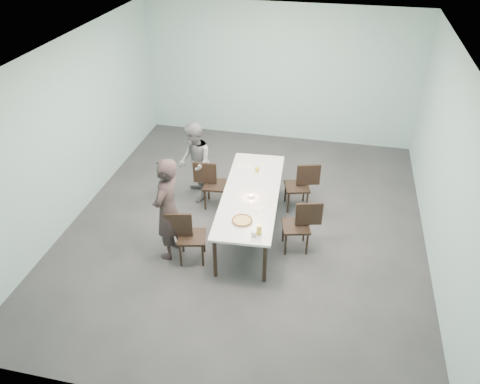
% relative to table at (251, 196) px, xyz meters
% --- Properties ---
extents(ground, '(7.00, 7.00, 0.00)m').
position_rel_table_xyz_m(ground, '(-0.10, 0.12, -0.69)').
color(ground, '#333335').
rests_on(ground, ground).
extents(room_shell, '(6.02, 7.02, 3.01)m').
position_rel_table_xyz_m(room_shell, '(-0.10, 0.12, 1.33)').
color(room_shell, '#A1CAC8').
rests_on(room_shell, ground).
extents(table, '(1.07, 2.65, 0.75)m').
position_rel_table_xyz_m(table, '(0.00, 0.00, 0.00)').
color(table, white).
rests_on(table, ground).
extents(chair_near_left, '(0.65, 0.50, 0.87)m').
position_rel_table_xyz_m(chair_near_left, '(-0.81, -0.95, -0.19)').
color(chair_near_left, black).
rests_on(chair_near_left, ground).
extents(chair_far_left, '(0.63, 0.45, 0.87)m').
position_rel_table_xyz_m(chair_far_left, '(-0.84, 0.58, -0.19)').
color(chair_far_left, black).
rests_on(chair_far_left, ground).
extents(chair_near_right, '(0.65, 0.51, 0.87)m').
position_rel_table_xyz_m(chair_near_right, '(0.87, -0.30, -0.19)').
color(chair_near_right, black).
rests_on(chair_near_right, ground).
extents(chair_far_right, '(0.65, 0.52, 0.87)m').
position_rel_table_xyz_m(chair_far_right, '(0.75, 0.87, -0.19)').
color(chair_far_right, black).
rests_on(chair_far_right, ground).
extents(diner_near, '(0.48, 0.67, 1.71)m').
position_rel_table_xyz_m(diner_near, '(-1.11, -0.88, 0.16)').
color(diner_near, black).
rests_on(diner_near, ground).
extents(diner_far, '(0.83, 0.91, 1.50)m').
position_rel_table_xyz_m(diner_far, '(-1.19, 0.75, 0.06)').
color(diner_far, slate).
rests_on(diner_far, ground).
extents(pizza, '(0.34, 0.34, 0.04)m').
position_rel_table_xyz_m(pizza, '(0.02, -0.80, 0.08)').
color(pizza, white).
rests_on(pizza, table).
extents(side_plate, '(0.18, 0.18, 0.01)m').
position_rel_table_xyz_m(side_plate, '(0.21, -0.42, 0.06)').
color(side_plate, white).
rests_on(side_plate, table).
extents(beer_glass, '(0.08, 0.08, 0.15)m').
position_rel_table_xyz_m(beer_glass, '(0.33, -1.04, 0.13)').
color(beer_glass, gold).
rests_on(beer_glass, table).
extents(water_tumbler, '(0.08, 0.08, 0.09)m').
position_rel_table_xyz_m(water_tumbler, '(0.26, -1.10, 0.10)').
color(water_tumbler, silver).
rests_on(water_tumbler, table).
extents(tealight, '(0.06, 0.06, 0.05)m').
position_rel_table_xyz_m(tealight, '(0.03, -0.14, 0.08)').
color(tealight, silver).
rests_on(tealight, table).
extents(amber_tumbler, '(0.07, 0.07, 0.08)m').
position_rel_table_xyz_m(amber_tumbler, '(-0.03, 0.68, 0.10)').
color(amber_tumbler, gold).
rests_on(amber_tumbler, table).
extents(menu, '(0.31, 0.24, 0.01)m').
position_rel_table_xyz_m(menu, '(-0.27, 0.84, 0.06)').
color(menu, silver).
rests_on(menu, table).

